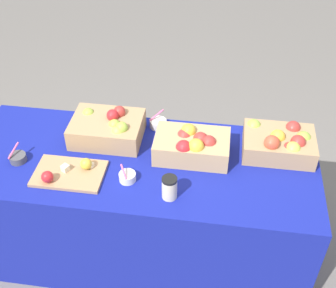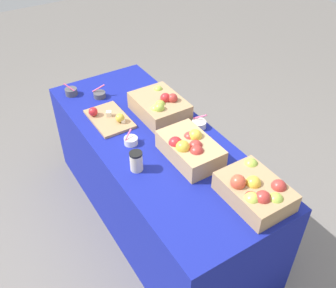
{
  "view_description": "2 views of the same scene",
  "coord_description": "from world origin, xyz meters",
  "views": [
    {
      "loc": [
        0.4,
        -1.72,
        2.34
      ],
      "look_at": [
        0.15,
        0.06,
        0.82
      ],
      "focal_mm": 47.62,
      "sensor_mm": 36.0,
      "label": 1
    },
    {
      "loc": [
        1.67,
        -0.95,
        2.25
      ],
      "look_at": [
        0.17,
        -0.01,
        0.81
      ],
      "focal_mm": 40.95,
      "sensor_mm": 36.0,
      "label": 2
    }
  ],
  "objects": [
    {
      "name": "coffee_cup",
      "position": [
        0.2,
        -0.24,
        0.8
      ],
      "size": [
        0.08,
        0.08,
        0.12
      ],
      "color": "beige",
      "rests_on": "table"
    },
    {
      "name": "apple_crate_right",
      "position": [
        -0.21,
        0.16,
        0.81
      ],
      "size": [
        0.39,
        0.29,
        0.17
      ],
      "color": "tan",
      "rests_on": "table"
    },
    {
      "name": "sample_bowl_far",
      "position": [
        0.05,
        0.3,
        0.76
      ],
      "size": [
        0.1,
        0.1,
        0.1
      ],
      "color": "silver",
      "rests_on": "table"
    },
    {
      "name": "cutting_board_front",
      "position": [
        -0.34,
        -0.17,
        0.76
      ],
      "size": [
        0.36,
        0.23,
        0.08
      ],
      "color": "tan",
      "rests_on": "table"
    },
    {
      "name": "table",
      "position": [
        0.0,
        0.0,
        0.37
      ],
      "size": [
        1.9,
        0.76,
        0.74
      ],
      "primitive_type": "cube",
      "color": "navy",
      "rests_on": "ground_plane"
    },
    {
      "name": "sample_bowl_mid",
      "position": [
        -0.03,
        -0.16,
        0.76
      ],
      "size": [
        0.09,
        0.09,
        0.09
      ],
      "color": "silver",
      "rests_on": "table"
    },
    {
      "name": "ground_plane",
      "position": [
        0.0,
        0.0,
        0.0
      ],
      "size": [
        10.0,
        10.0,
        0.0
      ],
      "primitive_type": "plane",
      "color": "slate"
    },
    {
      "name": "apple_crate_left",
      "position": [
        0.74,
        0.17,
        0.81
      ],
      "size": [
        0.38,
        0.27,
        0.17
      ],
      "color": "tan",
      "rests_on": "table"
    },
    {
      "name": "apple_crate_middle",
      "position": [
        0.27,
        0.08,
        0.81
      ],
      "size": [
        0.39,
        0.25,
        0.17
      ],
      "color": "tan",
      "rests_on": "table"
    },
    {
      "name": "sample_bowl_extra",
      "position": [
        -0.64,
        -0.1,
        0.76
      ],
      "size": [
        0.09,
        0.1,
        0.09
      ],
      "color": "#4C4C51",
      "rests_on": "table"
    }
  ]
}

